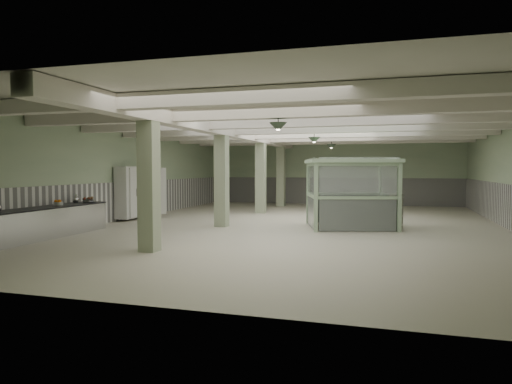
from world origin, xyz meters
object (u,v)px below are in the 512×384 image
(prep_counter, at_px, (39,223))
(guard_booth, at_px, (351,180))
(walkin_cooler, at_px, (136,194))
(filing_cabinet, at_px, (395,212))

(prep_counter, xyz_separation_m, guard_booth, (8.40, 5.11, 1.16))
(walkin_cooler, distance_m, guard_booth, 8.51)
(walkin_cooler, bearing_deg, filing_cabinet, -3.28)
(guard_booth, distance_m, filing_cabinet, 1.82)
(guard_booth, xyz_separation_m, filing_cabinet, (1.48, -0.29, -1.02))
(prep_counter, distance_m, guard_booth, 9.90)
(prep_counter, bearing_deg, filing_cabinet, 26.02)
(prep_counter, xyz_separation_m, filing_cabinet, (9.88, 4.82, 0.14))
(prep_counter, relative_size, walkin_cooler, 2.35)
(walkin_cooler, xyz_separation_m, filing_cabinet, (9.96, -0.57, -0.41))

